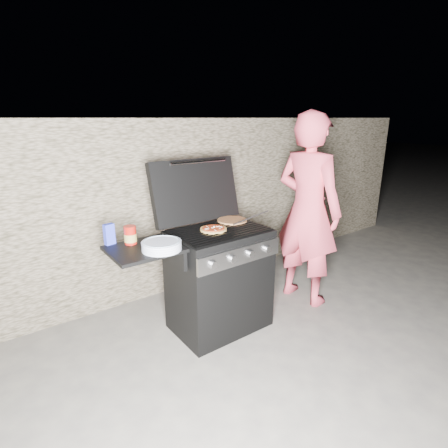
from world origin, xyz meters
TOP-DOWN VIEW (x-y plane):
  - ground at (0.00, 0.00)m, footprint 50.00×50.00m
  - stone_wall at (0.00, 1.05)m, footprint 8.00×0.35m
  - gas_grill at (-0.25, 0.00)m, footprint 1.34×0.79m
  - pizza_topped at (-0.05, 0.01)m, footprint 0.29×0.29m
  - pizza_plain at (0.24, 0.13)m, footprint 0.34×0.34m
  - sauce_jar at (-0.72, 0.13)m, footprint 0.10×0.10m
  - blue_carton at (-0.84, 0.21)m, footprint 0.08×0.06m
  - plate_stack at (-0.59, -0.12)m, footprint 0.34×0.34m
  - person at (1.00, -0.09)m, footprint 0.54×0.74m
  - tongs at (0.35, 0.00)m, footprint 0.38×0.03m

SIDE VIEW (x-z plane):
  - ground at x=0.00m, z-range 0.00..0.00m
  - gas_grill at x=-0.25m, z-range 0.00..0.91m
  - stone_wall at x=0.00m, z-range 0.00..1.80m
  - pizza_plain at x=0.24m, z-range 0.91..0.93m
  - pizza_topped at x=-0.05m, z-range 0.91..0.94m
  - plate_stack at x=-0.59m, z-range 0.90..0.97m
  - person at x=1.00m, z-range 0.00..1.87m
  - tongs at x=0.35m, z-range 0.91..0.99m
  - sauce_jar at x=-0.72m, z-range 0.90..1.04m
  - blue_carton at x=-0.84m, z-range 0.90..1.06m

